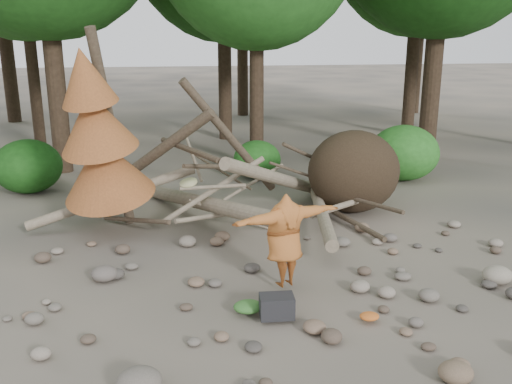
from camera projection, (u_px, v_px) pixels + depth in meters
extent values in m
plane|color=#514C44|center=(280.00, 298.00, 9.38)|extent=(120.00, 120.00, 0.00)
ellipsoid|color=#332619|center=(354.00, 172.00, 13.56)|extent=(2.20, 1.87, 1.98)
cylinder|color=gray|center=(204.00, 203.00, 12.60)|extent=(2.61, 5.11, 1.08)
cylinder|color=gray|center=(280.00, 179.00, 13.23)|extent=(3.18, 3.71, 1.90)
cylinder|color=brown|center=(149.00, 159.00, 13.05)|extent=(3.08, 1.91, 2.49)
cylinder|color=gray|center=(321.00, 209.00, 12.84)|extent=(1.13, 4.98, 0.43)
cylinder|color=brown|center=(230.00, 138.00, 13.40)|extent=(2.39, 1.03, 2.89)
cylinder|color=gray|center=(113.00, 197.00, 12.56)|extent=(3.71, 0.86, 1.20)
cylinder|color=#4C3F30|center=(136.00, 220.00, 12.26)|extent=(1.52, 1.70, 0.49)
cylinder|color=gray|center=(254.00, 182.00, 13.37)|extent=(1.57, 0.85, 0.69)
cylinder|color=#4C3F30|center=(315.00, 159.00, 13.96)|extent=(1.92, 1.25, 1.10)
cylinder|color=gray|center=(193.00, 157.00, 12.78)|extent=(0.37, 1.42, 0.85)
cylinder|color=#4C3F30|center=(350.00, 221.00, 12.69)|extent=(0.79, 2.54, 0.12)
cylinder|color=gray|center=(216.00, 216.00, 12.09)|extent=(1.78, 1.11, 0.29)
cylinder|color=#4C3F30|center=(112.00, 131.00, 11.97)|extent=(0.67, 1.13, 4.35)
cone|color=brown|center=(105.00, 167.00, 11.84)|extent=(2.06, 2.13, 1.86)
cone|color=brown|center=(95.00, 121.00, 11.35)|extent=(1.71, 1.78, 1.65)
cone|color=brown|center=(85.00, 76.00, 10.91)|extent=(1.23, 1.30, 1.41)
cylinder|color=#38281C|center=(50.00, 21.00, 16.45)|extent=(0.56, 0.56, 8.96)
cylinder|color=#38281C|center=(257.00, 52.00, 17.28)|extent=(0.44, 0.44, 7.14)
cylinder|color=#38281C|center=(437.00, 14.00, 18.38)|extent=(0.60, 0.60, 9.45)
cylinder|color=#38281C|center=(30.00, 43.00, 20.23)|extent=(0.42, 0.42, 7.56)
cylinder|color=#38281C|center=(224.00, 28.00, 21.76)|extent=(0.52, 0.52, 8.54)
cylinder|color=#38281C|center=(414.00, 34.00, 22.51)|extent=(0.50, 0.50, 8.12)
cylinder|color=#38281C|center=(3.00, 15.00, 25.76)|extent=(0.62, 0.62, 9.66)
cylinder|color=#38281C|center=(242.00, 26.00, 27.93)|extent=(0.54, 0.54, 8.75)
cylinder|color=#38281C|center=(420.00, 35.00, 28.87)|extent=(0.46, 0.46, 7.84)
ellipsoid|color=#1A5115|center=(28.00, 166.00, 15.24)|extent=(1.80, 1.80, 1.44)
ellipsoid|color=#24661D|center=(257.00, 159.00, 16.75)|extent=(1.40, 1.40, 1.12)
ellipsoid|color=#2E7925|center=(404.00, 153.00, 16.52)|extent=(2.00, 2.00, 1.60)
imported|color=#AD5E27|center=(285.00, 240.00, 9.48)|extent=(2.05, 1.15, 1.61)
cylinder|color=#979160|center=(188.00, 183.00, 8.37)|extent=(0.29, 0.30, 0.13)
cube|color=black|center=(277.00, 310.00, 8.63)|extent=(0.53, 0.37, 0.34)
ellipsoid|color=#34692A|center=(248.00, 310.00, 8.81)|extent=(0.46, 0.38, 0.17)
ellipsoid|color=#C05C21|center=(369.00, 319.00, 8.59)|extent=(0.30, 0.25, 0.11)
ellipsoid|color=#686057|center=(139.00, 382.00, 6.88)|extent=(0.56, 0.50, 0.33)
ellipsoid|color=brown|center=(456.00, 372.00, 7.13)|extent=(0.45, 0.40, 0.27)
ellipsoid|color=gray|center=(497.00, 275.00, 9.88)|extent=(0.52, 0.47, 0.31)
ellipsoid|color=#635A53|center=(104.00, 274.00, 9.98)|extent=(0.46, 0.41, 0.28)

